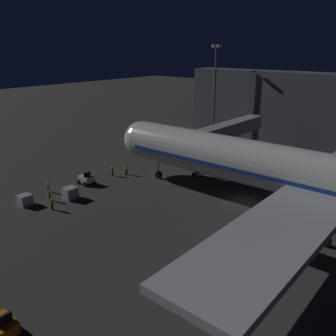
{
  "coord_description": "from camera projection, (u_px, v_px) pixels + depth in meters",
  "views": [
    {
      "loc": [
        40.54,
        20.68,
        20.01
      ],
      "look_at": [
        3.0,
        -10.98,
        3.5
      ],
      "focal_mm": 38.72,
      "sensor_mm": 36.0,
      "label": 1
    }
  ],
  "objects": [
    {
      "name": "ground_plane",
      "position": [
        245.0,
        204.0,
        48.39
      ],
      "size": [
        320.0,
        320.0,
        0.0
      ],
      "primitive_type": "plane",
      "color": "#383533"
    },
    {
      "name": "jet_bridge",
      "position": [
        220.0,
        133.0,
        62.58
      ],
      "size": [
        22.7,
        3.4,
        7.42
      ],
      "color": "#9E9E99",
      "rests_on": "ground_plane"
    },
    {
      "name": "apron_floodlight_mast",
      "position": [
        215.0,
        88.0,
        76.6
      ],
      "size": [
        2.9,
        0.5,
        20.42
      ],
      "color": "#59595E",
      "rests_on": "ground_plane"
    },
    {
      "name": "pushback_tug",
      "position": [
        3.0,
        326.0,
        26.2
      ],
      "size": [
        1.86,
        2.38,
        1.95
      ],
      "color": "orange",
      "rests_on": "ground_plane"
    },
    {
      "name": "baggage_tug_spare",
      "position": [
        86.0,
        179.0,
        55.32
      ],
      "size": [
        1.86,
        2.31,
        1.95
      ],
      "color": "silver",
      "rests_on": "ground_plane"
    },
    {
      "name": "baggage_container_near_belt",
      "position": [
        70.0,
        193.0,
        49.98
      ],
      "size": [
        1.74,
        1.59,
        1.61
      ],
      "primitive_type": "cube",
      "color": "#B7BABF",
      "rests_on": "ground_plane"
    },
    {
      "name": "baggage_container_mid_row",
      "position": [
        25.0,
        200.0,
        47.97
      ],
      "size": [
        1.58,
        1.57,
        1.43
      ],
      "primitive_type": "cube",
      "color": "#B7BABF",
      "rests_on": "ground_plane"
    },
    {
      "name": "ground_crew_near_nose_gear",
      "position": [
        52.0,
        203.0,
        46.46
      ],
      "size": [
        0.4,
        0.4,
        1.75
      ],
      "color": "black",
      "rests_on": "ground_plane"
    },
    {
      "name": "ground_crew_by_belt_loader",
      "position": [
        112.0,
        170.0,
        58.8
      ],
      "size": [
        0.4,
        0.4,
        1.72
      ],
      "color": "black",
      "rests_on": "ground_plane"
    },
    {
      "name": "ground_crew_marshaller_fwd",
      "position": [
        126.0,
        169.0,
        59.24
      ],
      "size": [
        0.4,
        0.4,
        1.81
      ],
      "color": "black",
      "rests_on": "ground_plane"
    },
    {
      "name": "ground_crew_under_port_wing",
      "position": [
        48.0,
        186.0,
        52.12
      ],
      "size": [
        0.4,
        0.4,
        1.69
      ],
      "color": "black",
      "rests_on": "ground_plane"
    },
    {
      "name": "ground_crew_by_tug",
      "position": [
        50.0,
        194.0,
        49.21
      ],
      "size": [
        0.4,
        0.4,
        1.73
      ],
      "color": "black",
      "rests_on": "ground_plane"
    },
    {
      "name": "traffic_cone_nose_port",
      "position": [
        143.0,
        166.0,
        62.72
      ],
      "size": [
        0.36,
        0.36,
        0.55
      ],
      "primitive_type": "cone",
      "color": "orange",
      "rests_on": "ground_plane"
    },
    {
      "name": "traffic_cone_nose_starboard",
      "position": [
        125.0,
        173.0,
        59.53
      ],
      "size": [
        0.36,
        0.36,
        0.55
      ],
      "primitive_type": "cone",
      "color": "orange",
      "rests_on": "ground_plane"
    }
  ]
}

